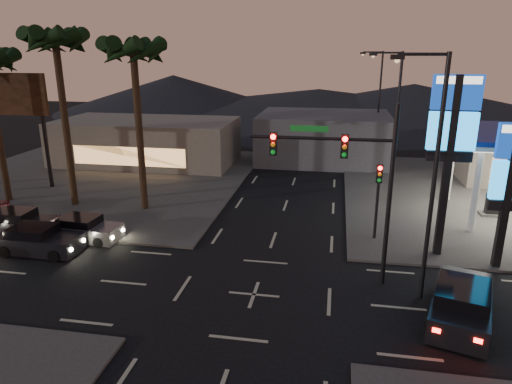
% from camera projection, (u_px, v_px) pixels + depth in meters
% --- Properties ---
extents(ground, '(140.00, 140.00, 0.00)m').
position_uv_depth(ground, '(254.00, 295.00, 19.58)').
color(ground, black).
rests_on(ground, ground).
extents(corner_lot_nw, '(24.00, 24.00, 0.12)m').
position_uv_depth(corner_lot_nw, '(96.00, 178.00, 37.26)').
color(corner_lot_nw, '#47443F').
rests_on(corner_lot_nw, ground).
extents(pylon_sign_tall, '(2.20, 0.35, 9.00)m').
position_uv_depth(pylon_sign_tall, '(452.00, 131.00, 21.45)').
color(pylon_sign_tall, black).
rests_on(pylon_sign_tall, ground).
extents(pylon_sign_short, '(1.60, 0.35, 7.00)m').
position_uv_depth(pylon_sign_short, '(511.00, 175.00, 20.61)').
color(pylon_sign_short, black).
rests_on(pylon_sign_short, ground).
extents(traffic_signal_mast, '(6.10, 0.39, 8.00)m').
position_uv_depth(traffic_signal_mast, '(349.00, 169.00, 19.28)').
color(traffic_signal_mast, black).
rests_on(traffic_signal_mast, ground).
extents(pedestal_signal, '(0.32, 0.39, 4.30)m').
position_uv_depth(pedestal_signal, '(378.00, 190.00, 24.37)').
color(pedestal_signal, black).
rests_on(pedestal_signal, ground).
extents(streetlight_near, '(2.14, 0.25, 10.00)m').
position_uv_depth(streetlight_near, '(430.00, 167.00, 17.70)').
color(streetlight_near, black).
rests_on(streetlight_near, ground).
extents(streetlight_mid, '(2.14, 0.25, 10.00)m').
position_uv_depth(streetlight_mid, '(393.00, 119.00, 29.92)').
color(streetlight_mid, black).
rests_on(streetlight_mid, ground).
extents(streetlight_far, '(2.14, 0.25, 10.00)m').
position_uv_depth(streetlight_far, '(377.00, 98.00, 43.09)').
color(streetlight_far, black).
rests_on(streetlight_far, ground).
extents(palm_a, '(4.41, 4.41, 10.86)m').
position_uv_depth(palm_a, '(134.00, 61.00, 27.21)').
color(palm_a, black).
rests_on(palm_a, ground).
extents(palm_b, '(4.41, 4.41, 11.46)m').
position_uv_depth(palm_b, '(56.00, 52.00, 27.88)').
color(palm_b, black).
rests_on(palm_b, ground).
extents(billboard, '(6.00, 0.30, 8.50)m').
position_uv_depth(billboard, '(10.00, 103.00, 33.33)').
color(billboard, black).
rests_on(billboard, ground).
extents(building_far_west, '(16.00, 8.00, 4.00)m').
position_uv_depth(building_far_west, '(147.00, 142.00, 42.00)').
color(building_far_west, '#726B5B').
rests_on(building_far_west, ground).
extents(building_far_mid, '(12.00, 9.00, 4.40)m').
position_uv_depth(building_far_mid, '(324.00, 137.00, 43.05)').
color(building_far_mid, '#4C4C51').
rests_on(building_far_mid, ground).
extents(hill_left, '(40.00, 40.00, 6.00)m').
position_uv_depth(hill_left, '(174.00, 93.00, 79.26)').
color(hill_left, black).
rests_on(hill_left, ground).
extents(hill_right, '(50.00, 50.00, 5.00)m').
position_uv_depth(hill_right, '(413.00, 100.00, 72.78)').
color(hill_right, black).
rests_on(hill_right, ground).
extents(hill_center, '(60.00, 60.00, 4.00)m').
position_uv_depth(hill_center, '(318.00, 101.00, 75.41)').
color(hill_center, black).
rests_on(hill_center, ground).
extents(car_lane_a_front, '(4.42, 1.89, 1.43)m').
position_uv_depth(car_lane_a_front, '(38.00, 241.00, 23.48)').
color(car_lane_a_front, black).
rests_on(car_lane_a_front, ground).
extents(car_lane_b_front, '(4.17, 1.97, 1.33)m').
position_uv_depth(car_lane_b_front, '(84.00, 229.00, 25.11)').
color(car_lane_b_front, slate).
rests_on(car_lane_b_front, ground).
extents(car_lane_b_mid, '(4.34, 1.95, 1.39)m').
position_uv_depth(car_lane_b_mid, '(18.00, 223.00, 25.93)').
color(car_lane_b_mid, black).
rests_on(car_lane_b_mid, ground).
extents(suv_station, '(3.32, 5.18, 1.61)m').
position_uv_depth(suv_station, '(461.00, 303.00, 17.48)').
color(suv_station, black).
rests_on(suv_station, ground).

